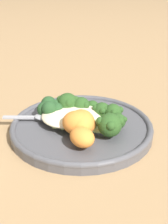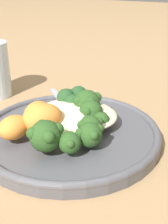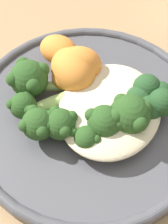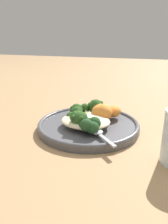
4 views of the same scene
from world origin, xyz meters
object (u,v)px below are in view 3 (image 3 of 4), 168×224
Objects in this scene: broccoli_stalk_4 at (92,119)px; broccoli_stalk_0 at (36,79)px; sweet_potato_chunk_2 at (59,50)px; broccoli_stalk_5 at (104,116)px; quinoa_mound at (110,108)px; broccoli_stalk_3 at (70,115)px; plate at (90,114)px; broccoli_stalk_2 at (48,118)px; spoon at (156,93)px; sweet_potato_chunk_0 at (73,70)px; sweet_potato_chunk_1 at (71,74)px; kale_tuft at (150,99)px; sweet_potato_chunk_3 at (77,66)px; broccoli_stalk_6 at (127,111)px; broccoli_stalk_1 at (44,100)px.

broccoli_stalk_0 is at bearing -113.81° from broccoli_stalk_4.
broccoli_stalk_0 is 2.45× the size of sweet_potato_chunk_2.
quinoa_mound is at bearing 152.12° from broccoli_stalk_5.
broccoli_stalk_0 reaches higher than broccoli_stalk_3.
broccoli_stalk_2 is at bearing -43.64° from plate.
broccoli_stalk_2 is 0.13m from spoon.
broccoli_stalk_3 is 0.06m from sweet_potato_chunk_0.
kale_tuft is (0.00, 0.09, 0.00)m from sweet_potato_chunk_1.
broccoli_stalk_3 is at bearing 176.46° from spoon.
sweet_potato_chunk_3 is 1.04× the size of kale_tuft.
broccoli_stalk_4 is (0.02, 0.07, -0.01)m from broccoli_stalk_0.
broccoli_stalk_2 is 0.06m from sweet_potato_chunk_1.
plate is 3.02× the size of spoon.
sweet_potato_chunk_2 is at bearing -124.28° from quinoa_mound.
kale_tuft is at bearing 138.63° from broccoli_stalk_3.
broccoli_stalk_3 is 2.19× the size of kale_tuft.
broccoli_stalk_2 is 0.06m from broccoli_stalk_5.
spoon is (-0.04, 0.04, -0.01)m from quinoa_mound.
kale_tuft is (-0.05, 0.07, 0.00)m from broccoli_stalk_3.
sweet_potato_chunk_0 is at bearing -160.42° from broccoli_stalk_6.
broccoli_stalk_2 is 1.14× the size of broccoli_stalk_5.
broccoli_stalk_1 is 0.81× the size of broccoli_stalk_3.
sweet_potato_chunk_3 reaches higher than broccoli_stalk_3.
sweet_potato_chunk_0 reaches higher than broccoli_stalk_5.
broccoli_stalk_4 is at bearing 41.81° from sweet_potato_chunk_1.
broccoli_stalk_1 is 0.07m from broccoli_stalk_5.
broccoli_stalk_5 is 1.32× the size of broccoli_stalk_6.
broccoli_stalk_4 is (0.00, 0.06, -0.00)m from broccoli_stalk_1.
broccoli_stalk_0 is 0.14m from spoon.
sweet_potato_chunk_3 is (0.02, 0.03, 0.01)m from sweet_potato_chunk_2.
sweet_potato_chunk_3 reaches higher than kale_tuft.
broccoli_stalk_6 is at bearing 143.64° from broccoli_stalk_1.
broccoli_stalk_1 reaches higher than plate.
kale_tuft is (-0.03, 0.02, -0.00)m from broccoli_stalk_6.
broccoli_stalk_3 is 0.06m from sweet_potato_chunk_3.
sweet_potato_chunk_3 is (-0.04, -0.03, 0.03)m from plate.
sweet_potato_chunk_1 is at bearing -129.65° from plate.
broccoli_stalk_1 is 0.12m from kale_tuft.
broccoli_stalk_5 is at bearing -171.97° from spoon.
sweet_potato_chunk_0 is at bearing -154.83° from broccoli_stalk_2.
broccoli_stalk_2 is at bearing 174.82° from spoon.
broccoli_stalk_4 is at bearing -110.64° from broccoli_stalk_6.
broccoli_stalk_2 is at bearing -3.64° from sweet_potato_chunk_3.
broccoli_stalk_4 is at bearing -87.07° from broccoli_stalk_5.
broccoli_stalk_5 is 1.80× the size of kale_tuft.
broccoli_stalk_2 is 0.02m from broccoli_stalk_3.
sweet_potato_chunk_3 is (-0.04, -0.07, 0.00)m from broccoli_stalk_6.
sweet_potato_chunk_0 is at bearing 46.39° from sweet_potato_chunk_2.
broccoli_stalk_5 is at bearing 106.56° from broccoli_stalk_4.
kale_tuft reaches higher than spoon.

